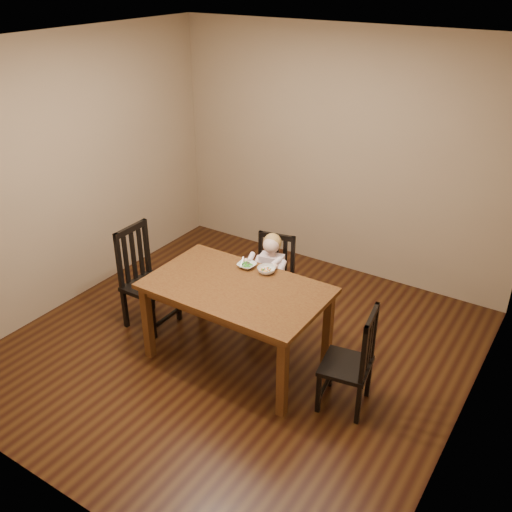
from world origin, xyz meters
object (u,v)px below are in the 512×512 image
Objects in this scene: chair_child at (272,282)px; dining_table at (236,295)px; chair_right at (352,362)px; bowl_veg at (266,270)px; chair_left at (145,279)px; bowl_peas at (247,265)px; toddler at (271,272)px.

dining_table is at bearing 85.03° from chair_child.
dining_table is at bearing 80.37° from chair_right.
bowl_veg reaches higher than dining_table.
chair_left reaches higher than chair_right.
chair_right is 5.66× the size of bowl_veg.
bowl_veg reaches higher than bowl_peas.
toddler is at bearing 96.00° from dining_table.
chair_right is (1.11, -0.00, -0.24)m from dining_table.
chair_child reaches higher than bowl_peas.
bowl_peas is (0.99, 0.30, 0.30)m from chair_left.
chair_left reaches higher than dining_table.
chair_right is 5.70× the size of bowl_peas.
chair_left is at bearing 23.82° from chair_child.
chair_right is at bearing -18.86° from bowl_veg.
toddler is (0.01, -0.04, 0.14)m from chair_child.
chair_child reaches higher than toddler.
bowl_peas is at bearing 106.83° from chair_left.
chair_child is 0.98× the size of chair_right.
chair_right reaches higher than chair_child.
bowl_veg is (0.17, -0.35, 0.23)m from toddler.
chair_left is at bearing 21.86° from toddler.
dining_table is 0.37m from bowl_veg.
bowl_peas is (-0.04, -0.36, 0.23)m from toddler.
toddler is 3.24× the size of bowl_peas.
chair_left is 6.36× the size of bowl_peas.
toddler is (1.02, 0.67, 0.08)m from chair_left.
chair_child is 0.88× the size of chair_left.
dining_table is at bearing -71.66° from bowl_peas.
chair_right is at bearing 138.13° from toddler.
bowl_peas is at bearing 74.85° from chair_child.
chair_child is 1.73× the size of toddler.
toddler reaches higher than dining_table.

